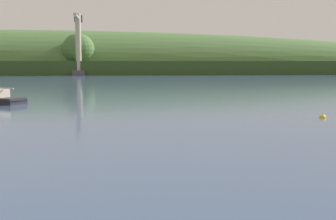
% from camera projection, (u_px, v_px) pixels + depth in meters
% --- Properties ---
extents(far_shoreline_hill, '(591.54, 91.34, 38.41)m').
position_uv_depth(far_shoreline_hill, '(11.00, 72.00, 193.35)').
color(far_shoreline_hill, '#314A21').
rests_on(far_shoreline_hill, ground).
extents(dockside_crane, '(4.60, 16.02, 22.73)m').
position_uv_depth(dockside_crane, '(78.00, 45.00, 160.60)').
color(dockside_crane, '#4C4C51').
rests_on(dockside_crane, ground).
extents(mooring_buoy_midchannel, '(0.60, 0.60, 0.68)m').
position_uv_depth(mooring_buoy_midchannel, '(323.00, 118.00, 38.79)').
color(mooring_buoy_midchannel, yellow).
rests_on(mooring_buoy_midchannel, ground).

